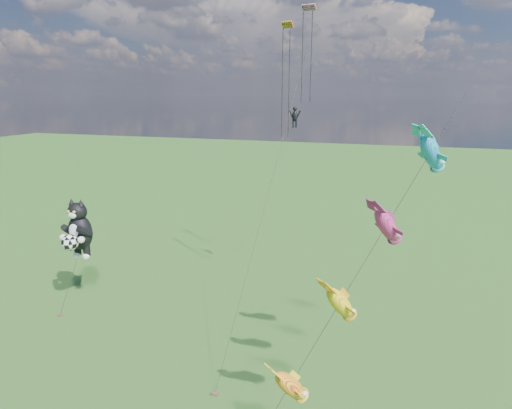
% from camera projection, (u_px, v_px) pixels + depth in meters
% --- Properties ---
extents(ground, '(300.00, 300.00, 0.00)m').
position_uv_depth(ground, '(39.00, 362.00, 30.86)').
color(ground, '#174511').
extents(cat_kite_rig, '(2.54, 4.19, 9.91)m').
position_uv_depth(cat_kite_rig, '(78.00, 230.00, 37.80)').
color(cat_kite_rig, brown).
rests_on(cat_kite_rig, ground).
extents(fish_windsock_rig, '(10.18, 12.45, 18.79)m').
position_uv_depth(fish_windsock_rig, '(363.00, 264.00, 21.22)').
color(fish_windsock_rig, brown).
rests_on(fish_windsock_rig, ground).
extents(parafoil_rig, '(2.63, 17.49, 26.12)m').
position_uv_depth(parafoil_rig, '(294.00, 98.00, 35.96)').
color(parafoil_rig, brown).
rests_on(parafoil_rig, ground).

